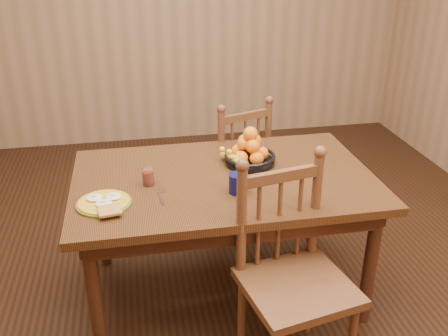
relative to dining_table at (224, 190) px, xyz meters
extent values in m
cube|color=black|center=(0.00, 0.00, -0.67)|extent=(4.50, 5.00, 0.01)
cube|color=brown|center=(0.00, 2.50, 0.68)|extent=(4.50, 0.01, 2.70)
cube|color=black|center=(0.00, 0.00, 0.06)|extent=(1.60, 1.00, 0.04)
cube|color=#321A0E|center=(0.00, 0.42, -0.01)|extent=(1.40, 0.04, 0.10)
cube|color=#321A0E|center=(0.00, -0.42, -0.01)|extent=(1.40, 0.04, 0.10)
cube|color=#321A0E|center=(0.72, 0.00, -0.01)|extent=(0.04, 0.84, 0.10)
cube|color=#321A0E|center=(-0.72, 0.00, -0.01)|extent=(0.04, 0.84, 0.10)
cylinder|color=#321A0E|center=(-0.70, -0.40, -0.31)|extent=(0.07, 0.07, 0.70)
cylinder|color=#321A0E|center=(0.70, -0.40, -0.31)|extent=(0.07, 0.07, 0.70)
cylinder|color=#321A0E|center=(-0.70, 0.40, -0.31)|extent=(0.07, 0.07, 0.70)
cylinder|color=#321A0E|center=(0.70, 0.40, -0.31)|extent=(0.07, 0.07, 0.70)
cube|color=#482915|center=(0.19, 0.74, -0.22)|extent=(0.54, 0.53, 0.04)
cylinder|color=#482915|center=(0.30, 0.96, -0.45)|extent=(0.04, 0.04, 0.42)
cylinder|color=#482915|center=(-0.03, 0.84, -0.45)|extent=(0.04, 0.04, 0.42)
cylinder|color=#482915|center=(0.41, 0.64, -0.45)|extent=(0.04, 0.04, 0.42)
cylinder|color=#482915|center=(0.07, 0.53, -0.45)|extent=(0.04, 0.04, 0.42)
cylinder|color=#482915|center=(0.42, 0.62, 0.04)|extent=(0.04, 0.04, 0.51)
cylinder|color=#482915|center=(0.08, 0.51, 0.04)|extent=(0.04, 0.04, 0.51)
cylinder|color=#482915|center=(0.25, 0.56, -0.01)|extent=(0.02, 0.02, 0.39)
cube|color=#482915|center=(0.25, 0.56, 0.21)|extent=(0.35, 0.14, 0.05)
cube|color=#482915|center=(0.22, -0.64, -0.18)|extent=(0.55, 0.53, 0.04)
cylinder|color=#482915|center=(-0.01, -0.50, -0.44)|extent=(0.04, 0.04, 0.46)
cylinder|color=#482915|center=(0.37, -0.42, -0.44)|extent=(0.04, 0.04, 0.46)
cylinder|color=#482915|center=(-0.01, -0.48, 0.09)|extent=(0.05, 0.05, 0.56)
cylinder|color=#482915|center=(0.37, -0.40, 0.09)|extent=(0.05, 0.05, 0.56)
cylinder|color=#482915|center=(0.18, -0.44, 0.04)|extent=(0.02, 0.02, 0.43)
cube|color=#482915|center=(0.18, -0.44, 0.29)|extent=(0.38, 0.11, 0.05)
cylinder|color=#59601E|center=(-0.62, -0.19, 0.09)|extent=(0.26, 0.26, 0.01)
cylinder|color=#C59119|center=(-0.62, -0.19, 0.10)|extent=(0.24, 0.24, 0.01)
ellipsoid|color=silver|center=(-0.67, -0.16, 0.11)|extent=(0.08, 0.08, 0.01)
cube|color=#F2E08C|center=(-0.67, -0.16, 0.12)|extent=(0.02, 0.02, 0.01)
ellipsoid|color=silver|center=(-0.58, -0.16, 0.11)|extent=(0.08, 0.08, 0.01)
cube|color=#F2E08C|center=(-0.58, -0.16, 0.12)|extent=(0.02, 0.02, 0.01)
ellipsoid|color=silver|center=(-0.62, -0.22, 0.11)|extent=(0.08, 0.08, 0.01)
cube|color=#F2E08C|center=(-0.62, -0.22, 0.12)|extent=(0.02, 0.02, 0.01)
cube|color=brown|center=(-0.59, -0.30, 0.11)|extent=(0.12, 0.11, 0.01)
cube|color=silver|center=(-0.35, -0.18, 0.09)|extent=(0.02, 0.15, 0.00)
cube|color=silver|center=(-0.34, -0.10, 0.09)|extent=(0.03, 0.05, 0.00)
cube|color=silver|center=(-0.57, -0.14, 0.09)|extent=(0.01, 0.12, 0.00)
ellipsoid|color=silver|center=(-0.58, -0.07, 0.09)|extent=(0.03, 0.04, 0.01)
cylinder|color=#0A0E3B|center=(0.03, -0.19, 0.13)|extent=(0.09, 0.09, 0.10)
torus|color=#0A0E3B|center=(0.09, -0.19, 0.13)|extent=(0.07, 0.03, 0.07)
cylinder|color=black|center=(0.03, -0.19, 0.18)|extent=(0.08, 0.08, 0.00)
cylinder|color=silver|center=(-0.40, -0.02, 0.13)|extent=(0.06, 0.06, 0.09)
cylinder|color=maroon|center=(-0.40, -0.02, 0.12)|extent=(0.05, 0.05, 0.07)
cylinder|color=black|center=(0.17, 0.14, 0.09)|extent=(0.28, 0.28, 0.02)
torus|color=black|center=(0.17, 0.14, 0.13)|extent=(0.29, 0.29, 0.02)
cylinder|color=black|center=(0.17, 0.14, 0.09)|extent=(0.10, 0.10, 0.01)
sphere|color=orange|center=(0.24, 0.14, 0.14)|extent=(0.07, 0.07, 0.07)
sphere|color=orange|center=(0.20, 0.20, 0.14)|extent=(0.08, 0.08, 0.08)
sphere|color=orange|center=(0.12, 0.18, 0.15)|extent=(0.08, 0.08, 0.08)
sphere|color=orange|center=(0.12, 0.10, 0.14)|extent=(0.07, 0.07, 0.07)
sphere|color=orange|center=(0.20, 0.07, 0.14)|extent=(0.08, 0.08, 0.08)
sphere|color=orange|center=(0.20, 0.17, 0.21)|extent=(0.08, 0.08, 0.08)
sphere|color=orange|center=(0.14, 0.15, 0.20)|extent=(0.07, 0.07, 0.07)
sphere|color=orange|center=(0.18, 0.10, 0.21)|extent=(0.08, 0.08, 0.08)
sphere|color=orange|center=(0.17, 0.14, 0.26)|extent=(0.08, 0.08, 0.08)
sphere|color=orange|center=(0.15, 0.19, 0.20)|extent=(0.07, 0.07, 0.07)
cylinder|color=yellow|center=(0.08, 0.10, 0.13)|extent=(0.10, 0.17, 0.07)
cylinder|color=yellow|center=(0.06, 0.15, 0.13)|extent=(0.14, 0.15, 0.07)
cylinder|color=yellow|center=(0.11, 0.05, 0.13)|extent=(0.06, 0.18, 0.07)
camera|label=1|loc=(-0.45, -2.35, 1.27)|focal=40.00mm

